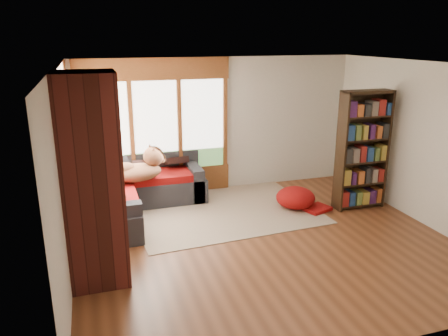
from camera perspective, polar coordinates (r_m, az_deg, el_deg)
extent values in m
plane|color=#592F18|center=(6.72, 5.32, -9.47)|extent=(5.50, 5.50, 0.00)
plane|color=white|center=(6.03, 6.00, 13.24)|extent=(5.50, 5.50, 0.00)
cube|color=silver|center=(8.55, -0.87, 5.60)|extent=(5.50, 0.04, 2.60)
cube|color=silver|center=(4.20, 19.03, -7.63)|extent=(5.50, 0.04, 2.60)
cube|color=silver|center=(5.80, -20.29, -0.99)|extent=(0.04, 5.00, 2.60)
cube|color=silver|center=(7.73, 24.83, 2.79)|extent=(0.04, 5.00, 2.60)
cube|color=brown|center=(8.25, -8.86, 5.35)|extent=(2.82, 0.10, 1.90)
cube|color=white|center=(8.25, -8.86, 5.35)|extent=(2.54, 0.09, 1.62)
cube|color=brown|center=(6.94, -19.72, 2.35)|extent=(0.10, 2.62, 1.90)
cube|color=white|center=(6.94, -19.72, 2.35)|extent=(0.09, 2.36, 1.62)
cube|color=#7C985C|center=(7.67, -19.61, 6.74)|extent=(0.03, 0.72, 0.90)
cube|color=#471914|center=(5.45, -16.77, -1.76)|extent=(0.70, 0.70, 2.60)
cube|color=#222227|center=(8.11, -11.19, -3.37)|extent=(2.20, 0.90, 0.42)
cube|color=#222227|center=(8.31, -11.62, 0.02)|extent=(2.20, 0.20, 0.38)
cube|color=#222227|center=(8.23, -4.30, -2.12)|extent=(0.20, 0.90, 0.60)
cube|color=maroon|center=(7.90, -11.92, -1.89)|extent=(1.90, 0.66, 0.12)
cube|color=#222227|center=(7.47, -15.59, -5.49)|extent=(0.90, 2.20, 0.42)
cube|color=#222227|center=(7.34, -18.56, -2.83)|extent=(0.20, 2.20, 0.38)
cube|color=#222227|center=(6.51, -15.28, -8.00)|extent=(0.90, 0.20, 0.60)
cube|color=maroon|center=(7.05, -14.67, -4.42)|extent=(0.66, 1.20, 0.12)
cube|color=maroon|center=(7.94, -15.05, -2.01)|extent=(0.66, 0.66, 0.12)
cube|color=beige|center=(7.79, -0.15, -5.50)|extent=(3.29, 2.60, 0.01)
cube|color=black|center=(8.26, 20.09, 2.37)|extent=(0.04, 0.30, 2.10)
cube|color=black|center=(7.77, 15.01, 1.97)|extent=(0.04, 0.30, 2.10)
cube|color=black|center=(8.12, 17.07, 2.42)|extent=(0.90, 0.02, 2.10)
cube|color=black|center=(8.30, 17.02, -4.44)|extent=(0.82, 0.28, 0.03)
cube|color=black|center=(8.17, 17.26, -1.82)|extent=(0.82, 0.28, 0.03)
cube|color=black|center=(8.05, 17.51, 0.87)|extent=(0.82, 0.28, 0.03)
cube|color=black|center=(7.96, 17.76, 3.64)|extent=(0.82, 0.28, 0.03)
cube|color=black|center=(7.88, 18.02, 6.47)|extent=(0.82, 0.28, 0.03)
cube|color=black|center=(7.82, 18.29, 9.34)|extent=(0.82, 0.28, 0.03)
cube|color=#726659|center=(7.99, 17.71, 2.14)|extent=(0.78, 0.22, 1.94)
ellipsoid|color=maroon|center=(7.95, 9.33, -3.78)|extent=(0.86, 0.86, 0.38)
ellipsoid|color=brown|center=(7.64, -11.37, -0.33)|extent=(0.96, 0.72, 0.29)
sphere|color=brown|center=(7.69, -9.18, 1.00)|extent=(0.41, 0.41, 0.35)
cone|color=brown|center=(7.64, -9.64, 1.96)|extent=(0.15, 0.15, 0.15)
ellipsoid|color=#38271B|center=(6.74, -14.91, -3.31)|extent=(0.72, 0.84, 0.24)
sphere|color=#38271B|center=(6.93, -15.98, -1.83)|extent=(0.38, 0.38, 0.29)
cone|color=#38271B|center=(6.85, -15.88, -1.02)|extent=(0.14, 0.14, 0.13)
cube|color=black|center=(8.23, -6.73, 1.13)|extent=(0.45, 0.12, 0.45)
cube|color=black|center=(8.15, -10.88, 0.78)|extent=(0.45, 0.12, 0.45)
cube|color=black|center=(7.67, -17.37, -0.74)|extent=(0.45, 0.12, 0.45)
cube|color=black|center=(6.62, -17.26, -3.50)|extent=(0.45, 0.12, 0.45)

